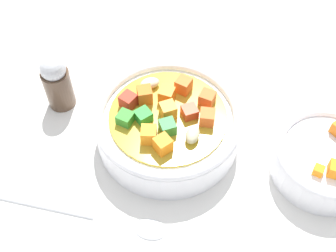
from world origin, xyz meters
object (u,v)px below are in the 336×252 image
at_px(soup_bowl_main, 168,125).
at_px(side_bowl_small, 326,160).
at_px(spoon, 104,218).
at_px(pepper_shaker, 57,82).

height_order(soup_bowl_main, side_bowl_small, soup_bowl_main).
height_order(soup_bowl_main, spoon, soup_bowl_main).
bearing_deg(spoon, side_bowl_small, 26.95).
bearing_deg(side_bowl_small, pepper_shaker, 122.41).
bearing_deg(soup_bowl_main, spoon, -162.09).
xyz_separation_m(side_bowl_small, pepper_shaker, (-0.18, 0.29, 0.02)).
bearing_deg(soup_bowl_main, pepper_shaker, 117.82).
bearing_deg(soup_bowl_main, side_bowl_small, -53.86).
bearing_deg(side_bowl_small, spoon, 154.64).
relative_size(soup_bowl_main, side_bowl_small, 1.42).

